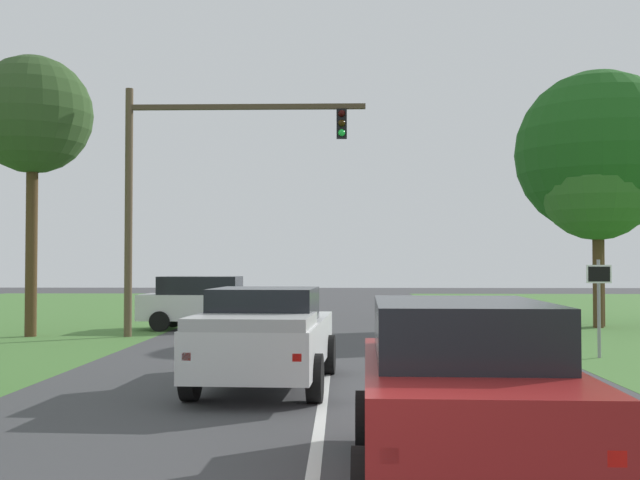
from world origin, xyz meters
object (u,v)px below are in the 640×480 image
Objects in this scene: red_suv_near at (462,387)px; extra_tree_2 at (33,116)px; pickup_truck_lead at (266,336)px; keep_moving_sign at (599,295)px; extra_tree_1 at (597,183)px; crossing_suv_far at (205,302)px; oak_tree_right at (598,153)px; traffic_light at (190,172)px.

extra_tree_2 is (-10.93, 16.30, 5.91)m from red_suv_near.
pickup_truck_lead is 2.35× the size of keep_moving_sign.
pickup_truck_lead is 0.77× the size of extra_tree_1.
extra_tree_1 is (13.81, 1.08, 4.19)m from crossing_suv_far.
crossing_suv_far reaches higher than pickup_truck_lead.
crossing_suv_far is at bearing -173.00° from oak_tree_right.
crossing_suv_far is (-5.94, 19.11, -0.03)m from red_suv_near.
extra_tree_1 is (-0.27, -0.65, -1.16)m from oak_tree_right.
extra_tree_1 is at bearing 72.36° from keep_moving_sign.
traffic_light is at bearing 154.39° from keep_moving_sign.
red_suv_near is 2.04× the size of keep_moving_sign.
extra_tree_1 is at bearing 68.72° from red_suv_near.
pickup_truck_lead is at bearing 112.48° from red_suv_near.
crossing_suv_far is 14.47m from extra_tree_1.
oak_tree_right reaches higher than pickup_truck_lead.
traffic_light is at bearing 110.03° from red_suv_near.
red_suv_near is 6.85m from pickup_truck_lead.
traffic_light reaches higher than extra_tree_1.
pickup_truck_lead is at bearing -75.42° from crossing_suv_far.
pickup_truck_lead is at bearing -50.18° from extra_tree_2.
extra_tree_2 is (-4.98, -2.82, 5.94)m from crossing_suv_far.
traffic_light is 1.70× the size of crossing_suv_far.
red_suv_near is 0.67× the size of extra_tree_1.
traffic_light is 0.83× the size of oak_tree_right.
extra_tree_2 is (-18.79, -3.90, 1.75)m from extra_tree_1.
oak_tree_right is at bearing 68.68° from red_suv_near.
keep_moving_sign is at bearing -18.16° from extra_tree_2.
extra_tree_2 is at bearing 123.84° from red_suv_near.
extra_tree_2 reaches higher than crossing_suv_far.
keep_moving_sign is 0.52× the size of crossing_suv_far.
oak_tree_right is at bearing 17.84° from traffic_light.
crossing_suv_far is at bearing 143.64° from keep_moving_sign.
red_suv_near is 1.06× the size of crossing_suv_far.
red_suv_near is 22.07m from extra_tree_1.
extra_tree_2 reaches higher than keep_moving_sign.
traffic_light is 12.63m from keep_moving_sign.
extra_tree_2 is at bearing 129.82° from pickup_truck_lead.
oak_tree_right is at bearing 53.45° from pickup_truck_lead.
traffic_light is 3.28× the size of keep_moving_sign.
pickup_truck_lead is 0.60× the size of oak_tree_right.
keep_moving_sign is (7.59, 4.75, 0.57)m from pickup_truck_lead.
traffic_light is 14.35m from extra_tree_1.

